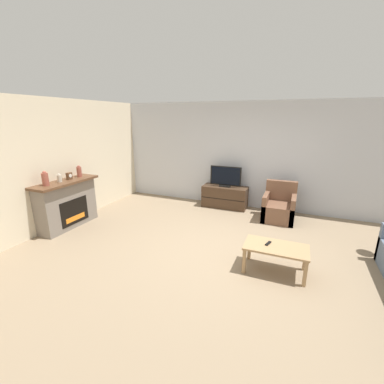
# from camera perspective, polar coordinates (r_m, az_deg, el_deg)

# --- Properties ---
(ground_plane) EXTENTS (24.00, 24.00, 0.00)m
(ground_plane) POSITION_cam_1_polar(r_m,az_deg,el_deg) (4.78, 6.09, -12.69)
(ground_plane) COLOR #89755B
(wall_back) EXTENTS (12.00, 0.06, 2.70)m
(wall_back) POSITION_cam_1_polar(r_m,az_deg,el_deg) (6.79, 12.87, 7.77)
(wall_back) COLOR silver
(wall_back) RESTS_ON ground
(wall_left) EXTENTS (0.06, 12.00, 2.70)m
(wall_left) POSITION_cam_1_polar(r_m,az_deg,el_deg) (6.29, -26.72, 5.79)
(wall_left) COLOR beige
(wall_left) RESTS_ON ground
(fireplace) EXTENTS (0.52, 1.41, 1.03)m
(fireplace) POSITION_cam_1_polar(r_m,az_deg,el_deg) (6.15, -26.04, -2.32)
(fireplace) COLOR slate
(fireplace) RESTS_ON ground
(mantel_vase_left) EXTENTS (0.12, 0.12, 0.29)m
(mantel_vase_left) POSITION_cam_1_polar(r_m,az_deg,el_deg) (5.72, -29.84, 2.55)
(mantel_vase_left) COLOR #994C3D
(mantel_vase_left) RESTS_ON fireplace
(mantel_vase_centre_left) EXTENTS (0.09, 0.09, 0.18)m
(mantel_vase_centre_left) POSITION_cam_1_polar(r_m,az_deg,el_deg) (5.93, -27.38, 2.76)
(mantel_vase_centre_left) COLOR beige
(mantel_vase_centre_left) RESTS_ON fireplace
(mantel_vase_right) EXTENTS (0.10, 0.10, 0.26)m
(mantel_vase_right) POSITION_cam_1_polar(r_m,az_deg,el_deg) (6.26, -23.79, 4.20)
(mantel_vase_right) COLOR #994C3D
(mantel_vase_right) RESTS_ON fireplace
(mantel_clock) EXTENTS (0.08, 0.11, 0.15)m
(mantel_clock) POSITION_cam_1_polar(r_m,az_deg,el_deg) (6.08, -25.63, 3.23)
(mantel_clock) COLOR brown
(mantel_clock) RESTS_ON fireplace
(tv_stand) EXTENTS (1.16, 0.47, 0.56)m
(tv_stand) POSITION_cam_1_polar(r_m,az_deg,el_deg) (6.85, 7.29, -1.05)
(tv_stand) COLOR #422D1E
(tv_stand) RESTS_ON ground
(tv) EXTENTS (0.81, 0.18, 0.53)m
(tv) POSITION_cam_1_polar(r_m,az_deg,el_deg) (6.71, 7.45, 3.27)
(tv) COLOR black
(tv) RESTS_ON tv_stand
(armchair) EXTENTS (0.70, 0.76, 0.87)m
(armchair) POSITION_cam_1_polar(r_m,az_deg,el_deg) (6.30, 18.76, -3.34)
(armchair) COLOR brown
(armchair) RESTS_ON ground
(coffee_table) EXTENTS (0.94, 0.52, 0.43)m
(coffee_table) POSITION_cam_1_polar(r_m,az_deg,el_deg) (4.20, 18.14, -12.14)
(coffee_table) COLOR #A37F56
(coffee_table) RESTS_ON ground
(remote) EXTENTS (0.08, 0.16, 0.02)m
(remote) POSITION_cam_1_polar(r_m,az_deg,el_deg) (4.20, 16.58, -10.88)
(remote) COLOR black
(remote) RESTS_ON coffee_table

